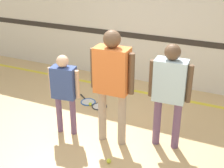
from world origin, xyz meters
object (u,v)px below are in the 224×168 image
Objects in this scene: person_instructor at (112,76)px; racket_second_spare at (88,102)px; person_student_left at (64,87)px; person_student_right at (170,86)px; racket_spare_on_floor at (100,107)px; tennis_ball_by_spare_racket at (90,104)px; tennis_ball_near_instructor at (109,161)px.

racket_second_spare is (-0.98, 0.98, -1.09)m from person_instructor.
person_student_right reaches higher than person_student_left.
racket_spare_on_floor is 6.96× the size of tennis_ball_by_spare_racket.
racket_spare_on_floor is (-1.46, 0.65, -0.99)m from person_student_right.
tennis_ball_by_spare_racket is (-0.86, 0.88, -1.07)m from person_instructor.
tennis_ball_by_spare_racket is (-1.65, 0.64, -0.97)m from person_student_right.
racket_spare_on_floor is (0.10, 0.98, -0.81)m from person_student_left.
tennis_ball_by_spare_racket is (-0.09, 0.96, -0.79)m from person_student_left.
racket_spare_on_floor is at bearing 124.78° from person_instructor.
person_student_right is (1.56, 0.33, 0.17)m from person_student_left.
tennis_ball_by_spare_racket is at bearing 87.40° from person_student_left.
racket_spare_on_floor is 0.89× the size of racket_second_spare.
racket_second_spare is 1.90m from tennis_ball_near_instructor.
racket_second_spare is at bearing -148.98° from racket_spare_on_floor.
tennis_ball_near_instructor is (0.96, -0.43, -0.79)m from person_student_left.
person_student_right reaches higher than racket_spare_on_floor.
racket_spare_on_floor is (-0.67, 0.89, -1.09)m from person_instructor.
tennis_ball_by_spare_racket is (0.11, -0.11, 0.02)m from racket_second_spare.
tennis_ball_near_instructor reaches higher than racket_spare_on_floor.
person_instructor is 1.10× the size of person_student_right.
tennis_ball_near_instructor is (1.17, -1.50, 0.02)m from racket_second_spare.
person_student_right is at bearing 14.59° from person_instructor.
person_student_left is at bearing 8.53° from person_student_right.
person_instructor reaches higher than tennis_ball_by_spare_racket.
person_student_right is 2.16m from racket_second_spare.
racket_second_spare is 7.78× the size of tennis_ball_near_instructor.
racket_second_spare is (-1.77, 0.75, -0.99)m from person_student_right.
person_student_right reaches higher than tennis_ball_by_spare_racket.
person_instructor is 0.82m from person_student_left.
racket_spare_on_floor and racket_second_spare have the same top height.
tennis_ball_by_spare_racket is at bearing 127.03° from tennis_ball_near_instructor.
person_student_right is at bearing 3.75° from person_student_left.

